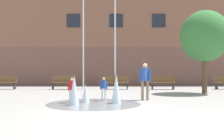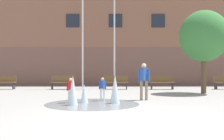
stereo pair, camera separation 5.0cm
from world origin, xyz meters
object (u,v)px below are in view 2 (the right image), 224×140
object	(u,v)px
flagpole_left	(84,29)
street_tree_near_building	(204,36)
park_bench_far_left	(4,82)
park_bench_under_right_flagpole	(162,82)
adult_watching	(144,79)
flagpole_right	(115,33)
park_bench_center	(117,82)
park_bench_left_of_flagpoles	(63,82)
child_running	(71,88)
child_with_pink_shirt	(103,87)

from	to	relation	value
flagpole_left	street_tree_near_building	xyz separation A→B (m)	(7.11, -3.74, -0.98)
park_bench_far_left	park_bench_under_right_flagpole	xyz separation A→B (m)	(10.65, -0.14, 0.00)
park_bench_far_left	adult_watching	bearing A→B (deg)	-36.16
park_bench_far_left	flagpole_right	xyz separation A→B (m)	(7.51, 0.58, 3.42)
park_bench_center	flagpole_right	size ratio (longest dim) A/B	0.22
flagpole_left	street_tree_near_building	bearing A→B (deg)	-27.78
street_tree_near_building	park_bench_far_left	bearing A→B (deg)	165.70
park_bench_far_left	flagpole_right	bearing A→B (deg)	4.45
park_bench_center	flagpole_right	bearing A→B (deg)	96.07
park_bench_left_of_flagpoles	adult_watching	bearing A→B (deg)	-53.13
child_running	child_with_pink_shirt	distance (m)	1.42
park_bench_far_left	street_tree_near_building	size ratio (longest dim) A/B	0.35
adult_watching	flagpole_left	xyz separation A→B (m)	(-3.40, 6.93, 3.21)
park_bench_center	adult_watching	distance (m)	6.37
park_bench_under_right_flagpole	flagpole_right	distance (m)	4.69
park_bench_far_left	park_bench_center	xyz separation A→B (m)	(7.58, -0.09, 0.00)
park_bench_left_of_flagpoles	park_bench_under_right_flagpole	bearing A→B (deg)	-0.20
child_with_pink_shirt	park_bench_left_of_flagpoles	bearing A→B (deg)	152.93
park_bench_under_right_flagpole	park_bench_center	bearing A→B (deg)	179.14
park_bench_under_right_flagpole	flagpole_left	bearing A→B (deg)	172.34
park_bench_far_left	flagpole_left	bearing A→B (deg)	6.30
child_running	flagpole_left	size ratio (longest dim) A/B	0.13
flagpole_right	street_tree_near_building	distance (m)	6.20
park_bench_far_left	child_with_pink_shirt	xyz separation A→B (m)	(6.91, -6.59, 0.10)
child_running	street_tree_near_building	world-z (taller)	street_tree_near_building
child_running	child_with_pink_shirt	bearing A→B (deg)	133.14
child_with_pink_shirt	child_running	bearing A→B (deg)	-111.81
child_with_pink_shirt	park_bench_under_right_flagpole	bearing A→B (deg)	98.77
park_bench_center	street_tree_near_building	world-z (taller)	street_tree_near_building
child_with_pink_shirt	flagpole_right	bearing A→B (deg)	124.06
park_bench_center	flagpole_left	world-z (taller)	flagpole_left
park_bench_under_right_flagpole	flagpole_left	distance (m)	6.53
park_bench_far_left	child_running	distance (m)	9.23
child_running	adult_watching	distance (m)	3.19
child_with_pink_shirt	street_tree_near_building	bearing A→B (deg)	70.88
adult_watching	flagpole_left	bearing A→B (deg)	66.31
park_bench_under_right_flagpole	park_bench_left_of_flagpoles	bearing A→B (deg)	179.80
park_bench_left_of_flagpoles	child_running	size ratio (longest dim) A/B	1.62
park_bench_left_of_flagpoles	adult_watching	size ratio (longest dim) A/B	1.01
park_bench_far_left	park_bench_under_right_flagpole	size ratio (longest dim) A/B	1.00
child_with_pink_shirt	flagpole_right	xyz separation A→B (m)	(0.60, 7.18, 3.32)
child_running	adult_watching	size ratio (longest dim) A/B	0.62
adult_watching	street_tree_near_building	distance (m)	5.37
flagpole_left	flagpole_right	size ratio (longest dim) A/B	1.07
park_bench_center	flagpole_left	xyz separation A→B (m)	(-2.29, 0.67, 3.66)
adult_watching	child_with_pink_shirt	xyz separation A→B (m)	(-1.78, -0.24, -0.35)
park_bench_under_right_flagpole	child_running	distance (m)	8.72
adult_watching	street_tree_near_building	size ratio (longest dim) A/B	0.35
park_bench_center	child_running	xyz separation A→B (m)	(-1.91, -7.20, 0.10)
park_bench_left_of_flagpoles	adult_watching	world-z (taller)	adult_watching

